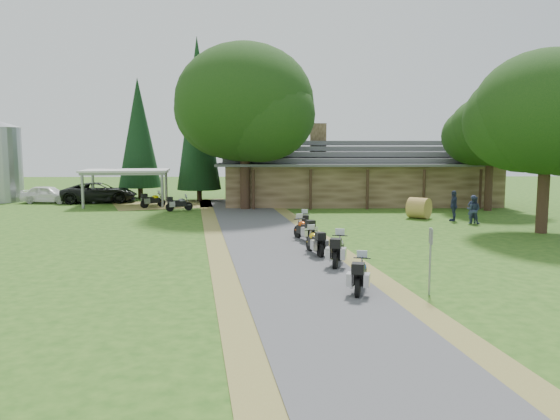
{
  "coord_description": "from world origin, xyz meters",
  "views": [
    {
      "loc": [
        -0.99,
        -18.5,
        4.48
      ],
      "look_at": [
        -0.45,
        5.73,
        1.6
      ],
      "focal_mm": 35.0,
      "sensor_mm": 36.0,
      "label": 1
    }
  ],
  "objects_px": {
    "motorcycle_carport_a": "(153,199)",
    "motorcycle_carport_b": "(179,203)",
    "silo": "(1,162)",
    "motorcycle_row_a": "(360,273)",
    "motorcycle_row_b": "(338,248)",
    "motorcycle_row_d": "(304,228)",
    "hay_bale": "(419,208)",
    "motorcycle_row_e": "(305,222)",
    "motorcycle_row_c": "(315,241)",
    "lodge": "(357,171)",
    "carport": "(126,188)",
    "car_white_sedan": "(48,192)",
    "car_dark_suv": "(99,187)"
  },
  "relations": [
    {
      "from": "motorcycle_carport_a",
      "to": "motorcycle_carport_b",
      "type": "relative_size",
      "value": 1.04
    },
    {
      "from": "silo",
      "to": "motorcycle_row_a",
      "type": "height_order",
      "value": "silo"
    },
    {
      "from": "motorcycle_row_b",
      "to": "motorcycle_row_d",
      "type": "relative_size",
      "value": 1.06
    },
    {
      "from": "hay_bale",
      "to": "motorcycle_carport_a",
      "type": "bearing_deg",
      "value": 160.39
    },
    {
      "from": "motorcycle_row_d",
      "to": "motorcycle_row_e",
      "type": "distance_m",
      "value": 2.32
    },
    {
      "from": "motorcycle_row_c",
      "to": "motorcycle_row_b",
      "type": "bearing_deg",
      "value": -174.85
    },
    {
      "from": "hay_bale",
      "to": "silo",
      "type": "bearing_deg",
      "value": 160.64
    },
    {
      "from": "motorcycle_row_e",
      "to": "lodge",
      "type": "bearing_deg",
      "value": -16.58
    },
    {
      "from": "carport",
      "to": "motorcycle_carport_b",
      "type": "bearing_deg",
      "value": -44.98
    },
    {
      "from": "car_white_sedan",
      "to": "motorcycle_carport_a",
      "type": "height_order",
      "value": "car_white_sedan"
    },
    {
      "from": "car_white_sedan",
      "to": "car_dark_suv",
      "type": "height_order",
      "value": "car_dark_suv"
    },
    {
      "from": "car_dark_suv",
      "to": "motorcycle_row_b",
      "type": "height_order",
      "value": "car_dark_suv"
    },
    {
      "from": "carport",
      "to": "motorcycle_row_e",
      "type": "relative_size",
      "value": 3.7
    },
    {
      "from": "motorcycle_row_a",
      "to": "car_white_sedan",
      "type": "bearing_deg",
      "value": 52.36
    },
    {
      "from": "carport",
      "to": "motorcycle_row_b",
      "type": "bearing_deg",
      "value": -63.57
    },
    {
      "from": "lodge",
      "to": "car_dark_suv",
      "type": "height_order",
      "value": "lodge"
    },
    {
      "from": "car_dark_suv",
      "to": "hay_bale",
      "type": "bearing_deg",
      "value": -121.91
    },
    {
      "from": "car_white_sedan",
      "to": "motorcycle_row_a",
      "type": "distance_m",
      "value": 33.15
    },
    {
      "from": "hay_bale",
      "to": "motorcycle_row_c",
      "type": "bearing_deg",
      "value": -123.69
    },
    {
      "from": "car_dark_suv",
      "to": "motorcycle_row_b",
      "type": "bearing_deg",
      "value": -153.6
    },
    {
      "from": "silo",
      "to": "car_white_sedan",
      "type": "bearing_deg",
      "value": -15.54
    },
    {
      "from": "carport",
      "to": "motorcycle_row_e",
      "type": "xyz_separation_m",
      "value": [
        12.5,
        -13.29,
        -0.77
      ]
    },
    {
      "from": "lodge",
      "to": "carport",
      "type": "xyz_separation_m",
      "value": [
        -17.59,
        -1.53,
        -1.11
      ]
    },
    {
      "from": "car_dark_suv",
      "to": "motorcycle_row_d",
      "type": "xyz_separation_m",
      "value": [
        14.93,
        -17.62,
        -0.59
      ]
    },
    {
      "from": "motorcycle_row_c",
      "to": "motorcycle_carport_a",
      "type": "xyz_separation_m",
      "value": [
        -10.25,
        17.35,
        0.01
      ]
    },
    {
      "from": "silo",
      "to": "motorcycle_row_a",
      "type": "distance_m",
      "value": 36.64
    },
    {
      "from": "motorcycle_row_b",
      "to": "motorcycle_row_c",
      "type": "xyz_separation_m",
      "value": [
        -0.7,
        1.98,
        -0.06
      ]
    },
    {
      "from": "silo",
      "to": "motorcycle_row_e",
      "type": "xyz_separation_m",
      "value": [
        23.07,
        -16.18,
        -2.61
      ]
    },
    {
      "from": "motorcycle_row_e",
      "to": "motorcycle_row_b",
      "type": "bearing_deg",
      "value": -172.11
    },
    {
      "from": "carport",
      "to": "motorcycle_row_c",
      "type": "height_order",
      "value": "carport"
    },
    {
      "from": "silo",
      "to": "motorcycle_row_e",
      "type": "height_order",
      "value": "silo"
    },
    {
      "from": "lodge",
      "to": "car_white_sedan",
      "type": "xyz_separation_m",
      "value": [
        -24.16,
        0.24,
        -1.58
      ]
    },
    {
      "from": "lodge",
      "to": "motorcycle_row_e",
      "type": "relative_size",
      "value": 12.82
    },
    {
      "from": "car_white_sedan",
      "to": "motorcycle_row_d",
      "type": "bearing_deg",
      "value": -125.09
    },
    {
      "from": "motorcycle_carport_b",
      "to": "car_white_sedan",
      "type": "bearing_deg",
      "value": 128.5
    },
    {
      "from": "car_white_sedan",
      "to": "motorcycle_row_b",
      "type": "distance_m",
      "value": 30.08
    },
    {
      "from": "lodge",
      "to": "motorcycle_carport_a",
      "type": "height_order",
      "value": "lodge"
    },
    {
      "from": "car_white_sedan",
      "to": "lodge",
      "type": "bearing_deg",
      "value": -83.0
    },
    {
      "from": "lodge",
      "to": "motorcycle_row_e",
      "type": "bearing_deg",
      "value": -108.96
    },
    {
      "from": "silo",
      "to": "motorcycle_row_b",
      "type": "bearing_deg",
      "value": -44.96
    },
    {
      "from": "carport",
      "to": "motorcycle_carport_a",
      "type": "bearing_deg",
      "value": -40.07
    },
    {
      "from": "car_white_sedan",
      "to": "car_dark_suv",
      "type": "relative_size",
      "value": 0.84
    },
    {
      "from": "car_dark_suv",
      "to": "lodge",
      "type": "bearing_deg",
      "value": -99.72
    },
    {
      "from": "motorcycle_row_c",
      "to": "hay_bale",
      "type": "relative_size",
      "value": 1.32
    },
    {
      "from": "motorcycle_row_c",
      "to": "motorcycle_carport_b",
      "type": "xyz_separation_m",
      "value": [
        -8.02,
        15.24,
        -0.01
      ]
    },
    {
      "from": "motorcycle_row_e",
      "to": "car_dark_suv",
      "type": "bearing_deg",
      "value": 47.06
    },
    {
      "from": "motorcycle_row_b",
      "to": "motorcycle_carport_a",
      "type": "height_order",
      "value": "motorcycle_row_b"
    },
    {
      "from": "silo",
      "to": "motorcycle_row_d",
      "type": "xyz_separation_m",
      "value": [
        22.86,
        -18.49,
        -2.58
      ]
    },
    {
      "from": "motorcycle_row_e",
      "to": "motorcycle_carport_a",
      "type": "height_order",
      "value": "motorcycle_carport_a"
    },
    {
      "from": "silo",
      "to": "carport",
      "type": "xyz_separation_m",
      "value": [
        10.57,
        -2.88,
        -1.85
      ]
    }
  ]
}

